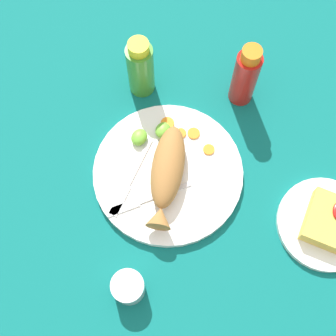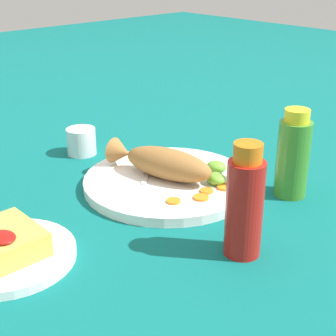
{
  "view_description": "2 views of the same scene",
  "coord_description": "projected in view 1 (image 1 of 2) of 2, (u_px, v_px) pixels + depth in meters",
  "views": [
    {
      "loc": [
        -0.32,
        -0.14,
        0.94
      ],
      "look_at": [
        0.0,
        0.0,
        0.04
      ],
      "focal_mm": 50.0,
      "sensor_mm": 36.0,
      "label": 1
    },
    {
      "loc": [
        0.65,
        -0.6,
        0.42
      ],
      "look_at": [
        0.0,
        0.0,
        0.04
      ],
      "focal_mm": 55.0,
      "sensor_mm": 36.0,
      "label": 2
    }
  ],
  "objects": [
    {
      "name": "carrot_slice_extra",
      "position": [
        168.0,
        123.0,
        1.03
      ],
      "size": [
        0.03,
        0.03,
        0.0
      ],
      "primitive_type": "cylinder",
      "color": "orange",
      "rests_on": "main_plate"
    },
    {
      "name": "side_plate_fries",
      "position": [
        325.0,
        224.0,
        0.96
      ],
      "size": [
        0.2,
        0.2,
        0.01
      ],
      "primitive_type": "cylinder",
      "color": "white",
      "rests_on": "ground_plane"
    },
    {
      "name": "lime_wedge_main",
      "position": [
        163.0,
        130.0,
        1.01
      ],
      "size": [
        0.04,
        0.03,
        0.02
      ],
      "primitive_type": "ellipsoid",
      "color": "#6BB233",
      "rests_on": "main_plate"
    },
    {
      "name": "salt_cup",
      "position": [
        128.0,
        287.0,
        0.9
      ],
      "size": [
        0.06,
        0.06,
        0.06
      ],
      "color": "silver",
      "rests_on": "ground_plane"
    },
    {
      "name": "fried_fish",
      "position": [
        167.0,
        173.0,
        0.96
      ],
      "size": [
        0.23,
        0.11,
        0.06
      ],
      "rotation": [
        0.0,
        0.0,
        0.25
      ],
      "color": "#996633",
      "rests_on": "main_plate"
    },
    {
      "name": "hot_sauce_bottle_red",
      "position": [
        245.0,
        76.0,
        1.0
      ],
      "size": [
        0.05,
        0.05,
        0.17
      ],
      "color": "#B21914",
      "rests_on": "ground_plane"
    },
    {
      "name": "ground_plane",
      "position": [
        168.0,
        174.0,
        1.01
      ],
      "size": [
        4.0,
        4.0,
        0.0
      ],
      "primitive_type": "plane",
      "color": "#0C605B"
    },
    {
      "name": "fries_pile",
      "position": [
        329.0,
        220.0,
        0.94
      ],
      "size": [
        0.11,
        0.09,
        0.04
      ],
      "color": "gold",
      "rests_on": "side_plate_fries"
    },
    {
      "name": "lime_wedge_side",
      "position": [
        139.0,
        137.0,
        1.01
      ],
      "size": [
        0.04,
        0.03,
        0.02
      ],
      "primitive_type": "ellipsoid",
      "color": "#6BB233",
      "rests_on": "main_plate"
    },
    {
      "name": "fork_far",
      "position": [
        129.0,
        182.0,
        0.98
      ],
      "size": [
        0.19,
        0.02,
        0.0
      ],
      "rotation": [
        0.0,
        0.0,
        9.41
      ],
      "color": "silver",
      "rests_on": "main_plate"
    },
    {
      "name": "main_plate",
      "position": [
        168.0,
        173.0,
        1.0
      ],
      "size": [
        0.32,
        0.32,
        0.02
      ],
      "primitive_type": "cylinder",
      "color": "white",
      "rests_on": "ground_plane"
    },
    {
      "name": "carrot_slice_far",
      "position": [
        181.0,
        133.0,
        1.02
      ],
      "size": [
        0.02,
        0.02,
        0.0
      ],
      "primitive_type": "cylinder",
      "color": "orange",
      "rests_on": "main_plate"
    },
    {
      "name": "fork_near",
      "position": [
        143.0,
        200.0,
        0.96
      ],
      "size": [
        0.14,
        0.14,
        0.0
      ],
      "rotation": [
        0.0,
        0.0,
        8.62
      ],
      "color": "silver",
      "rests_on": "main_plate"
    },
    {
      "name": "carrot_slice_near",
      "position": [
        209.0,
        150.0,
        1.01
      ],
      "size": [
        0.02,
        0.02,
        0.0
      ],
      "primitive_type": "cylinder",
      "color": "orange",
      "rests_on": "main_plate"
    },
    {
      "name": "carrot_slice_mid",
      "position": [
        194.0,
        133.0,
        1.02
      ],
      "size": [
        0.03,
        0.03,
        0.0
      ],
      "primitive_type": "cylinder",
      "color": "orange",
      "rests_on": "main_plate"
    },
    {
      "name": "hot_sauce_bottle_green",
      "position": [
        140.0,
        68.0,
        1.01
      ],
      "size": [
        0.06,
        0.06,
        0.16
      ],
      "color": "#3D8428",
      "rests_on": "ground_plane"
    }
  ]
}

